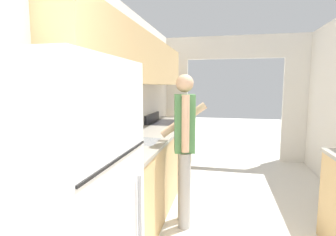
{
  "coord_description": "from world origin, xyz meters",
  "views": [
    {
      "loc": [
        -0.17,
        -0.48,
        1.51
      ],
      "look_at": [
        -0.94,
        3.08,
        1.06
      ],
      "focal_mm": 28.0,
      "sensor_mm": 36.0,
      "label": 1
    }
  ],
  "objects_px": {
    "range_oven": "(169,148)",
    "knife": "(178,118)",
    "refrigerator": "(51,223)",
    "person": "(184,146)"
  },
  "relations": [
    {
      "from": "person",
      "to": "knife",
      "type": "height_order",
      "value": "person"
    },
    {
      "from": "range_oven",
      "to": "knife",
      "type": "height_order",
      "value": "range_oven"
    },
    {
      "from": "range_oven",
      "to": "knife",
      "type": "xyz_separation_m",
      "value": [
        0.05,
        0.56,
        0.45
      ]
    },
    {
      "from": "person",
      "to": "knife",
      "type": "bearing_deg",
      "value": -0.7
    },
    {
      "from": "refrigerator",
      "to": "person",
      "type": "height_order",
      "value": "refrigerator"
    },
    {
      "from": "range_oven",
      "to": "knife",
      "type": "relative_size",
      "value": 3.22
    },
    {
      "from": "refrigerator",
      "to": "knife",
      "type": "xyz_separation_m",
      "value": [
        -0.02,
        3.71,
        0.09
      ]
    },
    {
      "from": "person",
      "to": "range_oven",
      "type": "bearing_deg",
      "value": 5.21
    },
    {
      "from": "refrigerator",
      "to": "range_oven",
      "type": "bearing_deg",
      "value": 91.21
    },
    {
      "from": "refrigerator",
      "to": "knife",
      "type": "bearing_deg",
      "value": 90.25
    }
  ]
}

